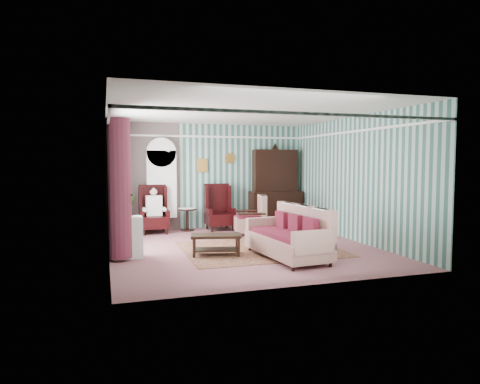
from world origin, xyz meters
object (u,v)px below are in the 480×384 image
object	(u,v)px
coffee_table	(216,245)
nest_table	(324,224)
floral_armchair	(250,215)
wingback_right	(219,207)
seated_woman	(154,211)
round_side_table	(187,220)
plant_stand	(128,237)
bookcase	(161,189)
dresser_hutch	(276,185)
sofa	(287,231)
wingback_left	(154,209)

from	to	relation	value
coffee_table	nest_table	bearing A→B (deg)	24.99
floral_armchair	coffee_table	size ratio (longest dim) A/B	1.04
wingback_right	nest_table	world-z (taller)	wingback_right
coffee_table	seated_woman	bearing A→B (deg)	105.92
round_side_table	plant_stand	world-z (taller)	plant_stand
wingback_right	coffee_table	size ratio (longest dim) A/B	1.28
bookcase	dresser_hutch	distance (m)	3.25
seated_woman	coffee_table	size ratio (longest dim) A/B	1.21
dresser_hutch	coffee_table	xyz separation A→B (m)	(-2.63, -3.31, -0.97)
dresser_hutch	sofa	bearing A→B (deg)	-109.43
dresser_hutch	floral_armchair	bearing A→B (deg)	-134.53
seated_woman	plant_stand	xyz separation A→B (m)	(-0.80, -2.75, -0.19)
seated_woman	wingback_left	bearing A→B (deg)	0.00
nest_table	coffee_table	xyz separation A→B (m)	(-3.20, -1.49, -0.06)
sofa	dresser_hutch	bearing A→B (deg)	-24.64
wingback_left	plant_stand	distance (m)	2.87
dresser_hutch	nest_table	size ratio (longest dim) A/B	4.37
seated_woman	sofa	xyz separation A→B (m)	(2.10, -3.69, -0.06)
sofa	coffee_table	bearing A→B (deg)	57.02
round_side_table	sofa	xyz separation A→B (m)	(1.20, -3.84, 0.23)
wingback_left	coffee_table	xyz separation A→B (m)	(0.87, -3.04, -0.42)
seated_woman	sofa	size ratio (longest dim) A/B	0.58
round_side_table	nest_table	size ratio (longest dim) A/B	1.11
wingback_left	dresser_hutch	bearing A→B (deg)	4.41
nest_table	sofa	distance (m)	2.92
dresser_hutch	floral_armchair	distance (m)	1.84
dresser_hutch	round_side_table	size ratio (longest dim) A/B	3.93
seated_woman	floral_armchair	bearing A→B (deg)	-22.44
bookcase	dresser_hutch	bearing A→B (deg)	-2.11
dresser_hutch	bookcase	bearing A→B (deg)	177.89
dresser_hutch	wingback_right	distance (m)	1.86
dresser_hutch	coffee_table	size ratio (longest dim) A/B	2.42
round_side_table	coffee_table	xyz separation A→B (m)	(-0.03, -3.19, -0.09)
bookcase	sofa	bearing A→B (deg)	-65.59
wingback_right	seated_woman	bearing A→B (deg)	180.00
bookcase	seated_woman	world-z (taller)	bookcase
nest_table	floral_armchair	distance (m)	1.88
wingback_right	seated_woman	xyz separation A→B (m)	(-1.75, 0.00, -0.04)
wingback_left	bookcase	bearing A→B (deg)	57.34
round_side_table	wingback_right	bearing A→B (deg)	-10.01
bookcase	sofa	size ratio (longest dim) A/B	1.10
nest_table	plant_stand	bearing A→B (deg)	-166.16
wingback_right	coffee_table	xyz separation A→B (m)	(-0.88, -3.04, -0.42)
wingback_right	seated_woman	size ratio (longest dim) A/B	1.06
plant_stand	seated_woman	bearing A→B (deg)	73.78
bookcase	coffee_table	xyz separation A→B (m)	(0.62, -3.43, -0.91)
bookcase	wingback_left	xyz separation A→B (m)	(-0.25, -0.39, -0.50)
bookcase	nest_table	distance (m)	4.37
wingback_right	seated_woman	world-z (taller)	wingback_right
wingback_right	floral_armchair	bearing A→B (deg)	-59.93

